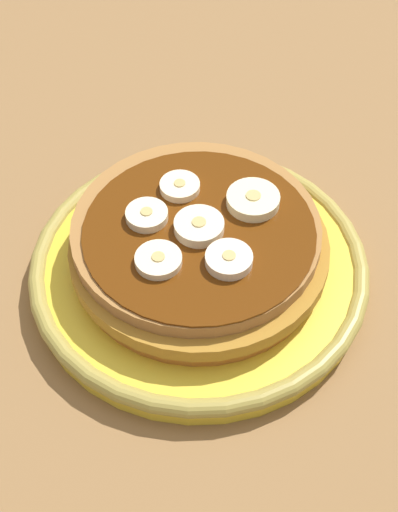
# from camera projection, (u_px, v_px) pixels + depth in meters

# --- Properties ---
(ground_plane) EXTENTS (1.40, 1.40, 0.03)m
(ground_plane) POSITION_uv_depth(u_px,v_px,m) (199.00, 292.00, 0.53)
(ground_plane) COLOR olive
(plate) EXTENTS (0.23, 0.23, 0.02)m
(plate) POSITION_uv_depth(u_px,v_px,m) (199.00, 268.00, 0.51)
(plate) COLOR yellow
(plate) RESTS_ON ground_plane
(pancake_stack) EXTENTS (0.17, 0.17, 0.03)m
(pancake_stack) POSITION_uv_depth(u_px,v_px,m) (196.00, 246.00, 0.49)
(pancake_stack) COLOR #AB6225
(pancake_stack) RESTS_ON plate
(banana_slice_0) EXTENTS (0.03, 0.03, 0.01)m
(banana_slice_0) POSITION_uv_depth(u_px,v_px,m) (196.00, 222.00, 0.48)
(banana_slice_0) COLOR beige
(banana_slice_0) RESTS_ON pancake_stack
(banana_slice_1) EXTENTS (0.03, 0.03, 0.01)m
(banana_slice_1) POSITION_uv_depth(u_px,v_px,m) (229.00, 260.00, 0.46)
(banana_slice_1) COLOR #F6E3C5
(banana_slice_1) RESTS_ON pancake_stack
(banana_slice_2) EXTENTS (0.03, 0.03, 0.01)m
(banana_slice_2) POSITION_uv_depth(u_px,v_px,m) (147.00, 216.00, 0.49)
(banana_slice_2) COLOR beige
(banana_slice_2) RESTS_ON pancake_stack
(banana_slice_3) EXTENTS (0.04, 0.04, 0.01)m
(banana_slice_3) POSITION_uv_depth(u_px,v_px,m) (253.00, 201.00, 0.49)
(banana_slice_3) COLOR #F3E8B4
(banana_slice_3) RESTS_ON pancake_stack
(banana_slice_4) EXTENTS (0.03, 0.03, 0.01)m
(banana_slice_4) POSITION_uv_depth(u_px,v_px,m) (175.00, 188.00, 0.50)
(banana_slice_4) COLOR #FDE7BC
(banana_slice_4) RESTS_ON pancake_stack
(banana_slice_5) EXTENTS (0.03, 0.03, 0.01)m
(banana_slice_5) POSITION_uv_depth(u_px,v_px,m) (158.00, 261.00, 0.46)
(banana_slice_5) COLOR beige
(banana_slice_5) RESTS_ON pancake_stack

